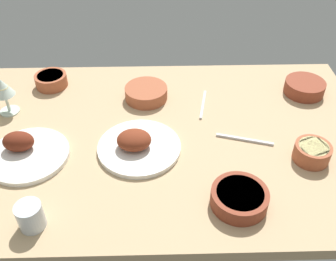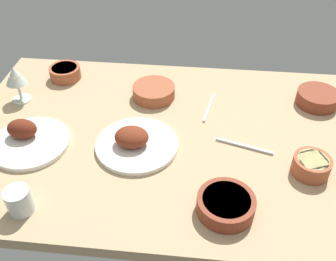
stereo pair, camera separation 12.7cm
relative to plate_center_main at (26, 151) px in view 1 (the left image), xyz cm
name	(u,v)px [view 1 (the left image)]	position (x,y,z in cm)	size (l,w,h in cm)	color
dining_table	(168,139)	(-44.92, -8.77, -3.88)	(140.00, 90.00, 4.00)	tan
plate_center_main	(26,151)	(0.00, 0.00, 0.00)	(25.39, 25.39, 7.70)	white
plate_far_side	(138,145)	(-35.01, -1.87, 0.12)	(26.72, 26.72, 7.31)	white
bowl_potatoes	(312,152)	(-89.13, 3.81, 1.11)	(11.19, 11.19, 5.51)	#A35133
bowl_cream	(305,87)	(-97.80, -32.46, 0.85)	(15.06, 15.06, 4.99)	brown
bowl_pasta	(239,197)	(-63.73, 20.88, 0.74)	(15.86, 15.86, 4.78)	brown
bowl_sauce	(146,92)	(-37.26, -30.41, 0.70)	(15.89, 15.89, 4.71)	#A35133
bowl_onions	(51,80)	(0.17, -39.89, 0.83)	(12.27, 12.27, 4.96)	#A35133
wine_glass	(3,89)	(12.03, -23.27, 8.04)	(7.60, 7.60, 14.00)	silver
water_tumbler	(30,216)	(-8.55, 26.58, 1.92)	(6.96, 6.96, 7.60)	silver
fork_loose	(245,139)	(-70.20, -5.44, -1.48)	(18.92, 0.90, 0.80)	silver
spoon_loose	(203,104)	(-58.32, -25.30, -1.48)	(17.05, 0.90, 0.80)	silver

